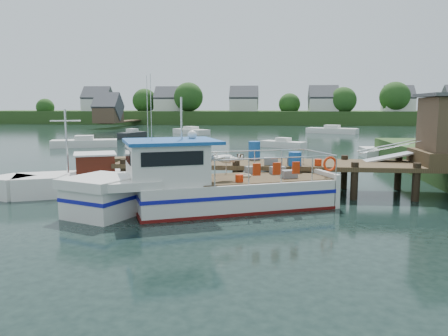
# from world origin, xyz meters

# --- Properties ---
(ground_plane) EXTENTS (160.00, 160.00, 0.00)m
(ground_plane) POSITION_xyz_m (0.00, 0.00, 0.00)
(ground_plane) COLOR black
(far_shore) EXTENTS (140.00, 42.55, 9.22)m
(far_shore) POSITION_xyz_m (0.01, 82.37, 2.10)
(far_shore) COLOR #2A471D
(far_shore) RESTS_ON ground
(dock) EXTENTS (16.60, 3.00, 4.78)m
(dock) POSITION_xyz_m (6.51, 0.01, 2.24)
(dock) COLOR #473722
(dock) RESTS_ON ground
(lobster_boat) EXTENTS (10.11, 6.34, 5.05)m
(lobster_boat) POSITION_xyz_m (-1.65, -3.74, 0.92)
(lobster_boat) COLOR silver
(lobster_boat) RESTS_ON ground
(work_boat) EXTENTS (7.01, 4.46, 3.79)m
(work_boat) POSITION_xyz_m (-7.70, -1.24, 0.60)
(work_boat) COLOR silver
(work_boat) RESTS_ON ground
(moored_rowboat) EXTENTS (3.37, 2.58, 0.95)m
(moored_rowboat) POSITION_xyz_m (-9.67, 7.14, 0.35)
(moored_rowboat) COLOR #473722
(moored_rowboat) RESTS_ON ground
(moored_far) EXTENTS (7.64, 5.07, 1.23)m
(moored_far) POSITION_xyz_m (9.91, 45.52, 0.46)
(moored_far) COLOR silver
(moored_far) RESTS_ON ground
(moored_a) EXTENTS (6.47, 4.05, 1.13)m
(moored_a) POSITION_xyz_m (-17.02, 20.69, 0.42)
(moored_a) COLOR silver
(moored_a) RESTS_ON ground
(moored_b) EXTENTS (4.48, 3.54, 0.96)m
(moored_b) POSITION_xyz_m (2.19, 22.22, 0.36)
(moored_b) COLOR silver
(moored_b) RESTS_ON ground
(moored_c) EXTENTS (7.64, 3.01, 1.18)m
(moored_c) POSITION_xyz_m (11.81, 14.94, 0.44)
(moored_c) COLOR silver
(moored_c) RESTS_ON ground
(moored_d) EXTENTS (6.03, 5.87, 1.07)m
(moored_d) POSITION_xyz_m (-10.48, 42.25, 0.40)
(moored_d) COLOR silver
(moored_d) RESTS_ON ground
(moored_e) EXTENTS (2.60, 4.57, 1.20)m
(moored_e) POSITION_xyz_m (-16.11, 32.69, 0.44)
(moored_e) COLOR black
(moored_e) RESTS_ON ground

